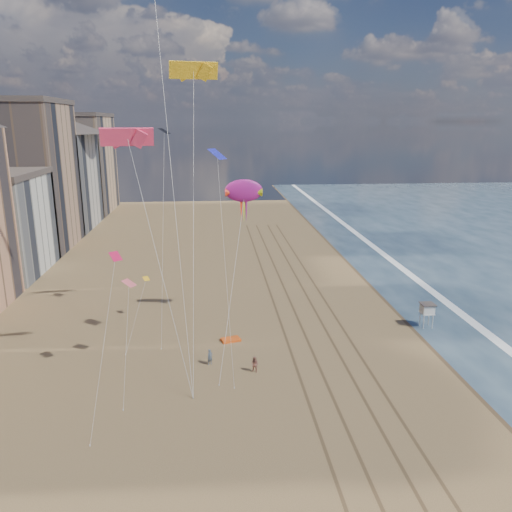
{
  "coord_description": "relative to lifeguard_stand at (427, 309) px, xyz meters",
  "views": [
    {
      "loc": [
        -9.52,
        -30.08,
        24.7
      ],
      "look_at": [
        -4.55,
        26.0,
        9.5
      ],
      "focal_mm": 35.0,
      "sensor_mm": 36.0,
      "label": 1
    }
  ],
  "objects": [
    {
      "name": "parafoils",
      "position": [
        -30.73,
        -2.73,
        30.47
      ],
      "size": [
        10.66,
        14.06,
        19.54
      ],
      "color": "black",
      "rests_on": "ground"
    },
    {
      "name": "kite_flyer_b",
      "position": [
        -22.21,
        -9.77,
        -1.51
      ],
      "size": [
        1.04,
        0.97,
        1.71
      ],
      "primitive_type": "imported",
      "rotation": [
        0.0,
        0.0,
        -0.51
      ],
      "color": "#94594B",
      "rests_on": "ground"
    },
    {
      "name": "grounded_kite",
      "position": [
        -24.37,
        -1.92,
        -2.24
      ],
      "size": [
        2.46,
        1.95,
        0.24
      ],
      "primitive_type": "cube",
      "rotation": [
        0.0,
        0.0,
        0.3
      ],
      "color": "#F35414",
      "rests_on": "ground"
    },
    {
      "name": "show_kite",
      "position": [
        -22.36,
        4.06,
        14.28
      ],
      "size": [
        4.53,
        8.62,
        22.83
      ],
      "color": "#A0187C",
      "rests_on": "ground"
    },
    {
      "name": "ground",
      "position": [
        -16.63,
        -25.48,
        -2.36
      ],
      "size": [
        260.0,
        260.0,
        0.0
      ],
      "primitive_type": "plane",
      "color": "brown",
      "rests_on": "ground"
    },
    {
      "name": "wet_sand",
      "position": [
        2.37,
        14.52,
        -2.36
      ],
      "size": [
        260.0,
        260.0,
        0.0
      ],
      "primitive_type": "plane",
      "color": "#42301E",
      "rests_on": "ground"
    },
    {
      "name": "small_kites",
      "position": [
        -30.99,
        -3.6,
        14.13
      ],
      "size": [
        11.46,
        17.28,
        18.67
      ],
      "color": "black",
      "rests_on": "ground"
    },
    {
      "name": "foam",
      "position": [
        6.57,
        14.52,
        -2.36
      ],
      "size": [
        260.0,
        260.0,
        0.0
      ],
      "primitive_type": "plane",
      "color": "white",
      "rests_on": "ground"
    },
    {
      "name": "buildings",
      "position": [
        -62.37,
        40.11,
        11.19
      ],
      "size": [
        34.72,
        131.35,
        29.0
      ],
      "color": "#C6B284",
      "rests_on": "ground"
    },
    {
      "name": "kite_flyer_a",
      "position": [
        -26.76,
        -7.64,
        -1.52
      ],
      "size": [
        0.73,
        0.68,
        1.68
      ],
      "primitive_type": "imported",
      "rotation": [
        0.0,
        0.0,
        0.6
      ],
      "color": "#525E6A",
      "rests_on": "ground"
    },
    {
      "name": "lifeguard_stand",
      "position": [
        0.0,
        0.0,
        0.0
      ],
      "size": [
        1.7,
        1.7,
        3.06
      ],
      "color": "silver",
      "rests_on": "ground"
    },
    {
      "name": "tracks",
      "position": [
        -14.08,
        4.52,
        -2.35
      ],
      "size": [
        7.68,
        120.0,
        0.01
      ],
      "color": "brown",
      "rests_on": "ground"
    }
  ]
}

